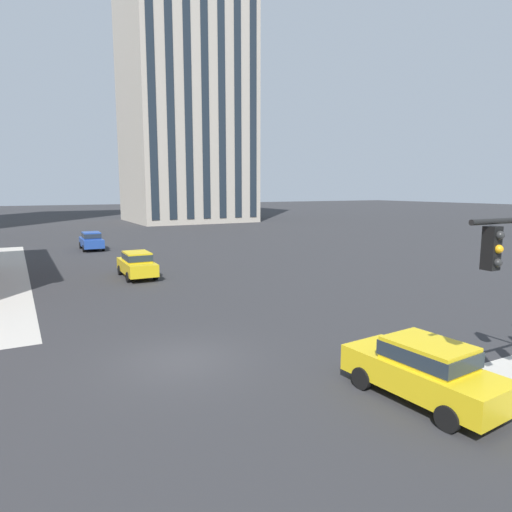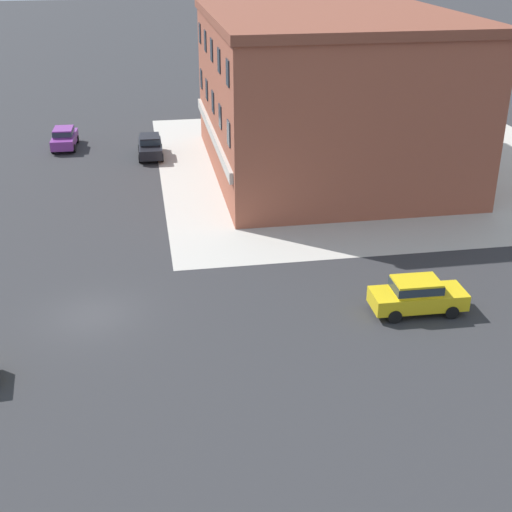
% 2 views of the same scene
% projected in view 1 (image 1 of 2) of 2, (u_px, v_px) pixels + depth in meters
% --- Properties ---
extents(ground_plane, '(320.00, 320.00, 0.00)m').
position_uv_depth(ground_plane, '(181.00, 360.00, 15.01)').
color(ground_plane, '#2D2D30').
extents(car_main_southbound_far, '(2.17, 4.53, 1.68)m').
position_uv_depth(car_main_southbound_far, '(424.00, 368.00, 12.02)').
color(car_main_southbound_far, gold).
rests_on(car_main_southbound_far, ground).
extents(car_cross_eastbound, '(1.97, 4.44, 1.68)m').
position_uv_depth(car_cross_eastbound, '(137.00, 263.00, 28.93)').
color(car_cross_eastbound, gold).
rests_on(car_cross_eastbound, ground).
extents(car_parked_curb, '(1.97, 4.44, 1.68)m').
position_uv_depth(car_parked_curb, '(91.00, 240.00, 42.15)').
color(car_parked_curb, '#23479E').
rests_on(car_parked_curb, ground).
extents(residential_tower_skyline_right, '(20.18, 18.88, 48.67)m').
position_uv_depth(residential_tower_skyline_right, '(185.00, 80.00, 77.35)').
color(residential_tower_skyline_right, '#B2A899').
rests_on(residential_tower_skyline_right, ground).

